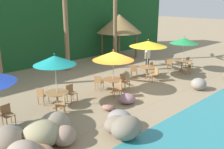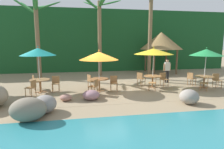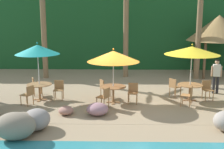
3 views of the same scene
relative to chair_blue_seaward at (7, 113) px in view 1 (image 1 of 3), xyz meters
The scene contains 29 objects.
ground_plane 6.18m from the chair_blue_seaward, ahead, with size 120.00×120.00×0.00m, color #937F60.
terrace_deck 6.18m from the chair_blue_seaward, ahead, with size 18.00×5.20×0.01m.
foliage_backdrop 11.10m from the chair_blue_seaward, 55.29° to the left, with size 28.00×2.40×6.00m.
rock_seawall 3.18m from the chair_blue_seaward, 57.70° to the right, with size 15.65×3.31×0.99m.
chair_blue_seaward is the anchor object (origin of this frame).
umbrella_teal 3.01m from the chair_blue_seaward, ahead, with size 1.94×1.94×2.61m.
dining_table_teal 2.43m from the chair_blue_seaward, ahead, with size 1.10×1.10×0.74m.
chair_teal_seaward 3.28m from the chair_blue_seaward, ahead, with size 0.44×0.44×0.87m.
chair_teal_inland 2.23m from the chair_blue_seaward, 25.09° to the left, with size 0.55×0.55×0.87m.
chair_teal_left 2.26m from the chair_blue_seaward, 16.12° to the right, with size 0.56×0.55×0.87m.
umbrella_orange 5.94m from the chair_blue_seaward, ahead, with size 2.24×2.24×2.39m.
dining_table_orange 5.74m from the chair_blue_seaward, ahead, with size 1.10×1.10×0.74m.
chair_orange_seaward 6.60m from the chair_blue_seaward, ahead, with size 0.47×0.47×0.87m.
chair_orange_inland 5.33m from the chair_blue_seaward, ahead, with size 0.57×0.56×0.87m.
chair_orange_left 5.48m from the chair_blue_seaward, ahead, with size 0.58×0.58×0.87m.
umbrella_yellow 9.31m from the chair_blue_seaward, ahead, with size 2.38×2.38×2.55m.
dining_table_yellow 9.15m from the chair_blue_seaward, ahead, with size 1.10×1.10×0.74m.
chair_yellow_seaward 9.99m from the chair_blue_seaward, ahead, with size 0.47×0.48×0.87m.
chair_yellow_inland 8.61m from the chair_blue_seaward, ahead, with size 0.59×0.59×0.87m.
chair_yellow_left 8.92m from the chair_blue_seaward, ahead, with size 0.56×0.55×0.87m.
umbrella_green 12.38m from the chair_blue_seaward, ahead, with size 1.97×1.97×2.52m.
dining_table_green 12.26m from the chair_blue_seaward, ahead, with size 1.10×1.10×0.74m.
chair_green_seaward 13.11m from the chair_blue_seaward, ahead, with size 0.47×0.48×0.87m.
chair_green_inland 11.83m from the chair_blue_seaward, ahead, with size 0.56×0.56×0.87m.
chair_green_left 11.88m from the chair_blue_seaward, ahead, with size 0.59×0.59×0.87m.
palm_tree_second 9.11m from the chair_blue_seaward, 39.98° to the left, with size 3.44×3.61×6.42m.
palm_tree_third 12.38m from the chair_blue_seaward, 24.47° to the left, with size 3.10×3.12×7.12m.
palapa_hut 13.74m from the chair_blue_seaward, 25.85° to the left, with size 3.89×3.89×3.77m.
waiter_in_white 10.81m from the chair_blue_seaward, ahead, with size 0.52×0.25×1.70m.
Camera 1 is at (-9.24, -9.37, 4.86)m, focal length 39.47 mm.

